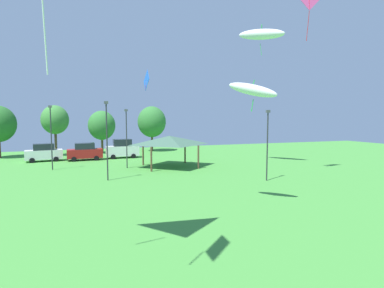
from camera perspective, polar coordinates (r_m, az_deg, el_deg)
name	(u,v)px	position (r m, az deg, el deg)	size (l,w,h in m)	color
kite_flying_2	(146,80)	(33.76, -8.68, 11.92)	(0.35, 2.32, 2.31)	blue
kite_flying_4	(261,34)	(38.07, 13.03, 19.68)	(4.52, 5.06, 3.52)	white
kite_flying_5	(253,90)	(19.41, 11.47, 10.07)	(2.84, 2.60, 2.06)	white
parked_car_leftmost	(44,153)	(43.51, -26.37, -1.48)	(4.63, 2.43, 2.33)	silver
parked_car_second_from_left	(85,152)	(42.56, -19.74, -1.38)	(4.56, 2.23, 2.33)	maroon
parked_car_third_from_left	(122,149)	(43.44, -13.10, -0.90)	(4.51, 1.97, 2.68)	silver
park_pavilion	(170,140)	(34.53, -4.29, 0.71)	(6.88, 6.03, 3.60)	brown
light_post_0	(127,135)	(34.32, -12.36, 1.64)	(0.36, 0.20, 6.62)	#2D2D33
light_post_1	(107,137)	(27.82, -15.91, 1.36)	(0.36, 0.20, 7.11)	#2D2D33
light_post_2	(267,141)	(27.54, 14.17, 0.54)	(0.36, 0.20, 6.33)	#2D2D33
light_post_3	(51,134)	(35.65, -25.25, 1.70)	(0.36, 0.20, 6.97)	#2D2D33
treeline_tree_2	(55,120)	(49.09, -24.65, 4.19)	(3.91, 3.91, 7.55)	brown
treeline_tree_3	(102,125)	(50.02, -16.81, 3.41)	(4.24, 4.24, 6.82)	brown
treeline_tree_4	(152,122)	(51.51, -7.66, 4.20)	(4.78, 4.78, 7.65)	brown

